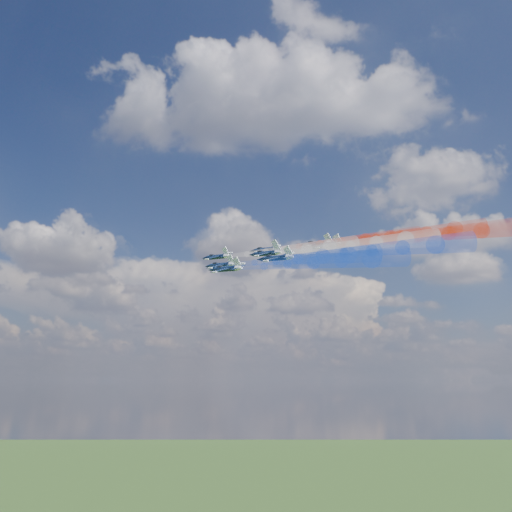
# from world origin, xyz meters

# --- Properties ---
(jet_lead) EXTENTS (15.95, 15.39, 7.59)m
(jet_lead) POSITION_xyz_m (-28.24, -15.39, 137.78)
(jet_lead) COLOR black
(trail_lead) EXTENTS (37.81, 27.96, 9.01)m
(trail_lead) POSITION_xyz_m (-6.22, -30.12, 135.41)
(trail_lead) COLOR white
(jet_inner_left) EXTENTS (15.95, 15.39, 7.59)m
(jet_inner_left) POSITION_xyz_m (-23.69, -28.15, 132.58)
(jet_inner_left) COLOR black
(trail_inner_left) EXTENTS (37.81, 27.96, 9.01)m
(trail_inner_left) POSITION_xyz_m (-1.68, -42.88, 130.22)
(trail_inner_left) COLOR blue
(jet_inner_right) EXTENTS (15.95, 15.39, 7.59)m
(jet_inner_right) POSITION_xyz_m (-14.05, -14.97, 139.38)
(jet_inner_right) COLOR black
(trail_inner_right) EXTENTS (37.81, 27.96, 9.01)m
(trail_inner_right) POSITION_xyz_m (7.96, -29.71, 137.02)
(trail_inner_right) COLOR red
(jet_outer_left) EXTENTS (15.95, 15.39, 7.59)m
(jet_outer_left) POSITION_xyz_m (-19.22, -40.77, 128.98)
(jet_outer_left) COLOR black
(trail_outer_left) EXTENTS (37.81, 27.96, 9.01)m
(trail_outer_left) POSITION_xyz_m (2.79, -55.51, 126.62)
(trail_outer_left) COLOR blue
(jet_center_third) EXTENTS (15.95, 15.39, 7.59)m
(jet_center_third) POSITION_xyz_m (-11.80, -27.18, 135.51)
(jet_center_third) COLOR black
(trail_center_third) EXTENTS (37.81, 27.96, 9.01)m
(trail_center_third) POSITION_xyz_m (10.22, -41.92, 133.14)
(trail_center_third) COLOR white
(jet_outer_right) EXTENTS (15.95, 15.39, 7.59)m
(jet_outer_right) POSITION_xyz_m (0.52, -13.83, 140.82)
(jet_outer_right) COLOR black
(trail_outer_right) EXTENTS (37.81, 27.96, 9.01)m
(trail_outer_right) POSITION_xyz_m (22.53, -28.57, 138.45)
(trail_outer_right) COLOR red
(jet_rear_left) EXTENTS (15.95, 15.39, 7.59)m
(jet_rear_left) POSITION_xyz_m (-7.38, -39.32, 131.48)
(jet_rear_left) COLOR black
(trail_rear_left) EXTENTS (37.81, 27.96, 9.01)m
(trail_rear_left) POSITION_xyz_m (14.63, -54.06, 129.11)
(trail_rear_left) COLOR blue
(jet_rear_right) EXTENTS (15.95, 15.39, 7.59)m
(jet_rear_right) POSITION_xyz_m (3.63, -26.83, 137.07)
(jet_rear_right) COLOR black
(trail_rear_right) EXTENTS (37.81, 27.96, 9.01)m
(trail_rear_right) POSITION_xyz_m (25.65, -41.57, 134.70)
(trail_rear_right) COLOR red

